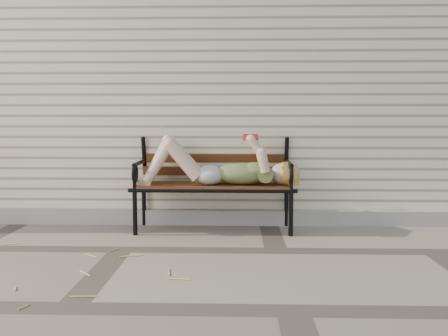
{
  "coord_description": "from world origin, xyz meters",
  "views": [
    {
      "loc": [
        0.95,
        -3.92,
        1.06
      ],
      "look_at": [
        0.82,
        0.47,
        0.62
      ],
      "focal_mm": 40.0,
      "sensor_mm": 36.0,
      "label": 1
    }
  ],
  "objects": [
    {
      "name": "straw_scatter",
      "position": [
        -0.45,
        -0.86,
        0.01
      ],
      "size": [
        2.83,
        1.6,
        0.01
      ],
      "color": "#DBBF6B",
      "rests_on": "ground"
    },
    {
      "name": "reading_woman",
      "position": [
        0.72,
        0.69,
        0.62
      ],
      "size": [
        1.51,
        0.34,
        0.48
      ],
      "color": "#092F43",
      "rests_on": "ground"
    },
    {
      "name": "garden_bench",
      "position": [
        0.71,
        0.82,
        0.58
      ],
      "size": [
        1.6,
        0.64,
        1.04
      ],
      "color": "black",
      "rests_on": "ground"
    },
    {
      "name": "ground",
      "position": [
        0.0,
        0.0,
        0.0
      ],
      "size": [
        80.0,
        80.0,
        0.0
      ],
      "primitive_type": "plane",
      "color": "gray",
      "rests_on": "ground"
    },
    {
      "name": "house_wall",
      "position": [
        0.0,
        3.0,
        1.5
      ],
      "size": [
        8.0,
        4.0,
        3.0
      ],
      "primitive_type": "cube",
      "color": "#F1E4BC",
      "rests_on": "ground"
    },
    {
      "name": "foundation_strip",
      "position": [
        0.0,
        0.97,
        0.07
      ],
      "size": [
        8.0,
        0.1,
        0.15
      ],
      "primitive_type": "cube",
      "color": "#A09D91",
      "rests_on": "ground"
    }
  ]
}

